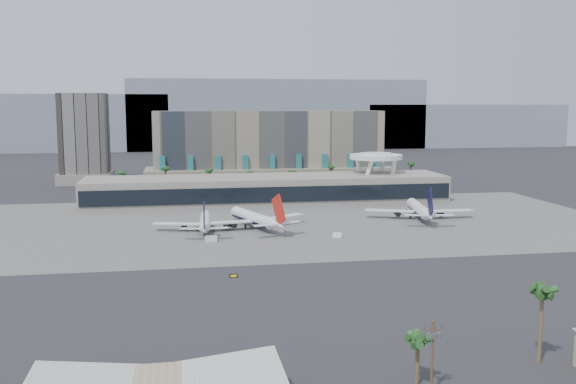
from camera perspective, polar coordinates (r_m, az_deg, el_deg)
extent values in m
plane|color=#232326|center=(198.30, 2.56, -5.59)|extent=(900.00, 900.00, 0.00)
cube|color=#5B5B59|center=(251.14, -0.10, -2.71)|extent=(260.00, 130.00, 0.06)
cube|color=gray|center=(673.15, -21.71, 5.73)|extent=(260.00, 60.00, 55.00)
cube|color=gray|center=(666.23, -0.97, 6.92)|extent=(300.00, 60.00, 70.00)
cube|color=gray|center=(724.40, 14.95, 5.74)|extent=(220.00, 60.00, 45.00)
cube|color=gray|center=(367.86, -1.69, 3.95)|extent=(130.00, 22.00, 42.00)
cube|color=gray|center=(367.33, -1.63, 1.44)|extent=(140.00, 30.00, 10.00)
cube|color=#226F75|center=(353.48, -11.08, 1.70)|extent=(3.00, 2.00, 18.00)
cube|color=#226F75|center=(353.43, -8.65, 1.75)|extent=(3.00, 2.00, 18.00)
cube|color=#226F75|center=(354.00, -6.22, 1.81)|extent=(3.00, 2.00, 18.00)
cube|color=#226F75|center=(355.22, -3.80, 1.86)|extent=(3.00, 2.00, 18.00)
cube|color=#226F75|center=(357.05, -1.41, 1.90)|extent=(3.00, 2.00, 18.00)
cube|color=#226F75|center=(359.51, 0.96, 1.94)|extent=(3.00, 2.00, 18.00)
cube|color=#226F75|center=(362.57, 3.29, 1.98)|extent=(3.00, 2.00, 18.00)
cube|color=#226F75|center=(366.22, 5.58, 2.02)|extent=(3.00, 2.00, 18.00)
cube|color=#226F75|center=(370.44, 7.82, 2.05)|extent=(3.00, 2.00, 18.00)
cube|color=black|center=(392.65, -17.62, 4.57)|extent=(26.00, 26.00, 52.00)
cube|color=#A2988E|center=(394.50, -17.49, 1.23)|extent=(30.00, 30.00, 6.00)
cube|color=#A2988E|center=(303.90, -1.83, 0.28)|extent=(170.00, 32.00, 12.00)
cube|color=black|center=(288.08, -1.39, -0.24)|extent=(168.00, 0.60, 7.00)
cube|color=black|center=(303.03, -1.84, 1.64)|extent=(170.00, 12.00, 2.50)
cylinder|color=white|center=(329.13, 8.51, 1.66)|extent=(6.98, 6.99, 21.89)
cylinder|color=white|center=(325.39, 6.38, 1.63)|extent=(6.98, 6.99, 21.89)
cylinder|color=white|center=(313.26, 7.02, 1.37)|extent=(6.98, 6.99, 21.89)
cylinder|color=white|center=(317.14, 9.23, 1.41)|extent=(6.98, 6.99, 21.89)
cylinder|color=white|center=(320.31, 7.82, 3.12)|extent=(26.00, 26.00, 2.20)
cylinder|color=white|center=(320.20, 7.82, 3.35)|extent=(16.00, 16.00, 1.20)
cylinder|color=brown|center=(337.06, -14.54, 0.78)|extent=(0.70, 0.70, 12.00)
sphere|color=#21481D|center=(336.43, -14.57, 1.74)|extent=(2.80, 2.80, 2.80)
cylinder|color=brown|center=(335.89, -10.80, 0.87)|extent=(0.70, 0.70, 12.00)
sphere|color=#21481D|center=(335.26, -10.82, 1.84)|extent=(2.80, 2.80, 2.80)
cylinder|color=brown|center=(336.16, -7.05, 0.96)|extent=(0.70, 0.70, 12.00)
sphere|color=#21481D|center=(335.53, -7.06, 1.92)|extent=(2.80, 2.80, 2.80)
cylinder|color=brown|center=(337.76, -3.48, 1.03)|extent=(0.70, 0.70, 12.00)
sphere|color=#21481D|center=(337.13, -3.49, 2.00)|extent=(2.80, 2.80, 2.80)
cylinder|color=brown|center=(340.99, 0.36, 1.11)|extent=(0.70, 0.70, 12.00)
sphere|color=#21481D|center=(340.37, 0.36, 2.07)|extent=(2.80, 2.80, 2.80)
cylinder|color=brown|center=(345.49, 3.96, 1.18)|extent=(0.70, 0.70, 12.00)
sphere|color=#21481D|center=(344.87, 3.97, 2.12)|extent=(2.80, 2.80, 2.80)
cylinder|color=brown|center=(351.31, 7.45, 1.25)|extent=(0.70, 0.70, 12.00)
sphere|color=#21481D|center=(350.70, 7.46, 2.17)|extent=(2.80, 2.80, 2.80)
cylinder|color=brown|center=(358.74, 10.96, 1.31)|extent=(0.70, 0.70, 12.00)
sphere|color=#21481D|center=(358.14, 10.98, 2.21)|extent=(2.80, 2.80, 2.80)
cylinder|color=#4C3826|center=(108.10, 12.69, -14.13)|extent=(0.44, 0.44, 12.00)
cube|color=#4C3826|center=(106.47, 12.77, -11.83)|extent=(3.20, 0.22, 0.22)
cylinder|color=slate|center=(106.18, 12.36, -12.44)|extent=(0.56, 0.56, 0.90)
cylinder|color=slate|center=(106.51, 12.82, -12.39)|extent=(0.56, 0.56, 0.90)
cylinder|color=slate|center=(106.84, 13.28, -12.34)|extent=(0.56, 0.56, 0.90)
cylinder|color=black|center=(105.88, 12.05, -11.78)|extent=(0.12, 0.12, 0.30)
cylinder|color=black|center=(106.91, 13.48, -11.62)|extent=(0.12, 0.12, 0.30)
cylinder|color=white|center=(236.92, -7.38, -2.58)|extent=(5.24, 26.01, 3.79)
cylinder|color=black|center=(236.95, -7.37, -2.62)|extent=(5.14, 25.49, 3.71)
cone|color=white|center=(251.51, -7.33, -1.97)|extent=(4.02, 4.47, 3.79)
cone|color=white|center=(220.46, -7.44, -3.29)|extent=(4.26, 8.73, 3.79)
cube|color=white|center=(236.51, -9.90, -2.79)|extent=(17.45, 8.14, 0.33)
cube|color=white|center=(236.14, -4.85, -2.72)|extent=(17.43, 6.34, 0.33)
cylinder|color=black|center=(236.99, -9.20, -2.99)|extent=(2.29, 3.90, 2.08)
cylinder|color=black|center=(236.72, -5.53, -2.94)|extent=(2.29, 3.90, 2.08)
cube|color=black|center=(218.16, -7.47, -2.10)|extent=(0.96, 8.62, 9.97)
cube|color=white|center=(219.56, -8.56, -3.24)|extent=(7.84, 3.52, 0.24)
cube|color=white|center=(219.40, -6.33, -3.20)|extent=(7.72, 2.71, 0.24)
cylinder|color=black|center=(247.32, -7.33, -2.76)|extent=(0.47, 0.47, 1.52)
cylinder|color=black|center=(236.56, -8.10, -3.27)|extent=(0.66, 0.66, 1.52)
cylinder|color=black|center=(236.45, -6.63, -3.24)|extent=(0.66, 0.66, 1.52)
cylinder|color=white|center=(240.42, -3.19, -2.27)|extent=(13.96, 28.95, 4.29)
cylinder|color=black|center=(240.45, -3.19, -2.31)|extent=(13.68, 28.37, 4.20)
cone|color=white|center=(255.33, -4.86, -1.69)|extent=(5.67, 5.99, 4.29)
cone|color=white|center=(223.86, -1.03, -2.93)|extent=(7.31, 10.53, 4.29)
cube|color=white|center=(234.67, -5.65, -2.70)|extent=(19.69, 6.88, 0.38)
cube|color=white|center=(244.98, -0.60, -2.22)|extent=(18.64, 13.82, 0.38)
cylinder|color=black|center=(236.64, -4.99, -2.87)|extent=(3.67, 4.83, 2.36)
cylinder|color=black|center=(244.12, -1.33, -2.51)|extent=(3.67, 4.83, 2.36)
cube|color=#B41D14|center=(221.49, -0.84, -1.58)|extent=(3.81, 9.33, 11.28)
cube|color=white|center=(220.61, -2.00, -2.95)|extent=(8.87, 4.07, 0.27)
cube|color=white|center=(225.15, 0.18, -2.73)|extent=(8.68, 6.09, 0.27)
cylinder|color=black|center=(251.06, -4.34, -2.54)|extent=(0.54, 0.54, 1.71)
cylinder|color=black|center=(238.54, -3.81, -3.09)|extent=(0.75, 0.75, 1.71)
cylinder|color=black|center=(241.54, -2.34, -2.94)|extent=(0.75, 0.75, 1.71)
cylinder|color=white|center=(265.03, 11.54, -1.46)|extent=(9.42, 29.94, 4.34)
cylinder|color=black|center=(265.05, 11.54, -1.49)|extent=(9.23, 29.34, 4.26)
cone|color=white|center=(281.50, 10.87, -0.90)|extent=(5.13, 5.57, 4.34)
cone|color=white|center=(246.47, 12.40, -2.10)|extent=(5.97, 10.38, 4.34)
cube|color=white|center=(262.00, 9.01, -1.64)|extent=(19.76, 11.35, 0.38)
cube|color=white|center=(266.67, 14.10, -1.62)|extent=(19.69, 5.03, 0.38)
cylinder|color=black|center=(263.23, 9.69, -1.86)|extent=(3.11, 4.69, 2.39)
cylinder|color=black|center=(266.61, 13.38, -1.83)|extent=(3.11, 4.69, 2.39)
cube|color=black|center=(244.00, 12.52, -0.86)|extent=(2.25, 9.81, 11.44)
cube|color=white|center=(244.35, 11.33, -2.03)|extent=(9.00, 4.96, 0.27)
cube|color=white|center=(246.41, 13.57, -2.01)|extent=(8.77, 2.69, 0.27)
cylinder|color=black|center=(276.71, 11.06, -1.69)|extent=(0.54, 0.54, 1.74)
cylinder|color=black|center=(263.82, 10.82, -2.15)|extent=(0.76, 0.76, 1.74)
cylinder|color=black|center=(265.18, 12.30, -2.14)|extent=(0.76, 0.76, 1.74)
cube|color=silver|center=(217.53, -6.83, -4.16)|extent=(4.42, 2.84, 1.99)
cube|color=white|center=(223.56, 4.42, -3.85)|extent=(3.59, 2.93, 1.61)
cube|color=black|center=(173.36, -4.86, -7.42)|extent=(2.18, 0.34, 0.99)
cube|color=yellow|center=(173.19, -4.85, -7.44)|extent=(1.58, 0.08, 0.59)
cylinder|color=black|center=(173.36, -5.12, -7.49)|extent=(0.12, 0.12, 0.59)
cylinder|color=black|center=(173.48, -4.60, -7.48)|extent=(0.12, 0.12, 0.59)
cylinder|color=brown|center=(111.13, 11.43, -14.55)|extent=(0.70, 0.70, 8.09)
sphere|color=#21481D|center=(109.77, 11.48, -12.74)|extent=(2.80, 2.80, 2.80)
cylinder|color=brown|center=(125.12, 21.54, -11.09)|extent=(0.70, 0.70, 13.32)
sphere|color=#21481D|center=(123.26, 21.69, -8.29)|extent=(2.80, 2.80, 2.80)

